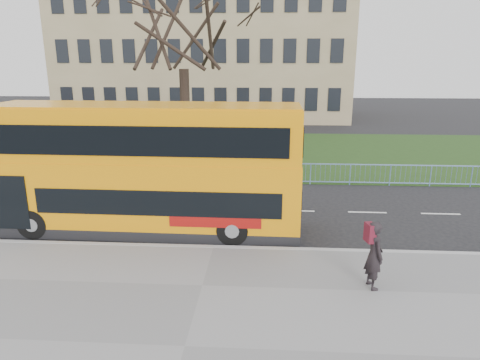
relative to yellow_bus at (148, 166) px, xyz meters
name	(u,v)px	position (x,y,z in m)	size (l,w,h in m)	color
ground	(219,232)	(2.57, -0.13, -2.47)	(120.00, 120.00, 0.00)	black
pavement	(185,348)	(2.57, -6.88, -2.41)	(80.00, 10.50, 0.12)	slate
kerb	(214,248)	(2.57, -1.68, -2.40)	(80.00, 0.20, 0.14)	#9A9A9D
grass_verge	(241,152)	(2.57, 14.17, -2.43)	(80.00, 15.40, 0.08)	#1D3914
guard_railing	(232,173)	(2.57, 6.47, -1.92)	(40.00, 0.12, 1.10)	#7295CB
bare_tree	(183,49)	(-0.43, 9.87, 4.28)	(9.33, 9.33, 13.34)	black
civic_building	(208,52)	(-2.43, 34.87, 4.53)	(30.00, 15.00, 14.00)	#8A7A58
yellow_bus	(148,166)	(0.00, 0.00, 0.00)	(11.04, 2.82, 4.61)	orange
pedestrian	(374,255)	(7.25, -4.04, -1.39)	(0.70, 0.46, 1.92)	black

